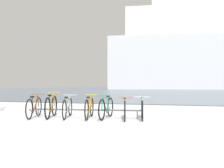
% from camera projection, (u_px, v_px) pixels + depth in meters
% --- Properties ---
extents(ground, '(80.00, 132.00, 0.08)m').
position_uv_depth(ground, '(173.00, 89.00, 56.54)').
color(ground, silver).
extents(bike_rack, '(3.72, 0.52, 0.31)m').
position_uv_depth(bike_rack, '(86.00, 110.00, 8.49)').
color(bike_rack, '#4C5156').
rests_on(bike_rack, ground).
extents(bicycle_0, '(0.53, 1.59, 0.79)m').
position_uv_depth(bicycle_0, '(34.00, 107.00, 8.67)').
color(bicycle_0, black).
rests_on(bicycle_0, ground).
extents(bicycle_1, '(0.56, 1.63, 0.84)m').
position_uv_depth(bicycle_1, '(51.00, 106.00, 8.69)').
color(bicycle_1, black).
rests_on(bicycle_1, ground).
extents(bicycle_2, '(0.57, 1.68, 0.76)m').
position_uv_depth(bicycle_2, '(68.00, 107.00, 8.63)').
color(bicycle_2, black).
rests_on(bicycle_2, ground).
extents(bicycle_3, '(0.49, 1.69, 0.78)m').
position_uv_depth(bicycle_3, '(89.00, 108.00, 8.48)').
color(bicycle_3, black).
rests_on(bicycle_3, ground).
extents(bicycle_4, '(0.46, 1.68, 0.80)m').
position_uv_depth(bicycle_4, '(106.00, 108.00, 8.44)').
color(bicycle_4, black).
rests_on(bicycle_4, ground).
extents(bicycle_5, '(0.51, 1.61, 0.74)m').
position_uv_depth(bicycle_5, '(125.00, 109.00, 8.25)').
color(bicycle_5, black).
rests_on(bicycle_5, ground).
extents(bicycle_6, '(0.46, 1.60, 0.75)m').
position_uv_depth(bicycle_6, '(142.00, 109.00, 8.33)').
color(bicycle_6, black).
rests_on(bicycle_6, ground).
extents(ferry_ship, '(39.03, 13.07, 26.69)m').
position_uv_depth(ferry_ship, '(194.00, 49.00, 57.35)').
color(ferry_ship, silver).
rests_on(ferry_ship, ground).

